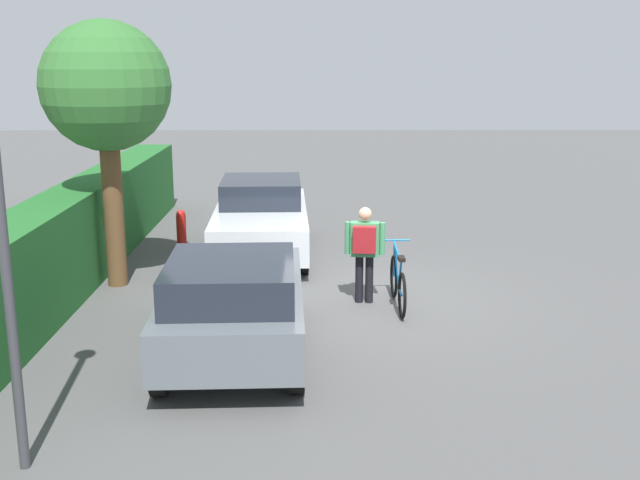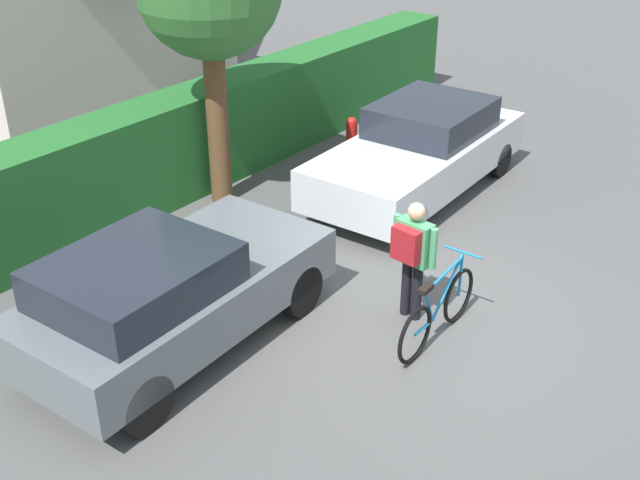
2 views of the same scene
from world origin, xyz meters
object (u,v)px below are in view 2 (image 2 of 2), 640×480
at_px(person_rider, 412,251).
at_px(bicycle, 438,312).
at_px(parked_car_near, 169,292).
at_px(parked_car_far, 420,150).
at_px(fire_hydrant, 351,138).

bearing_deg(person_rider, bicycle, -112.17).
relative_size(parked_car_near, person_rider, 2.52).
bearing_deg(parked_car_far, parked_car_near, -179.91).
xyz_separation_m(parked_car_near, bicycle, (2.04, -2.40, -0.36)).
distance_m(bicycle, person_rider, 0.79).
bearing_deg(fire_hydrant, parked_car_far, -105.06).
bearing_deg(fire_hydrant, parked_car_near, -164.05).
distance_m(parked_car_far, fire_hydrant, 1.80).
bearing_deg(bicycle, fire_hydrant, 46.11).
xyz_separation_m(person_rider, fire_hydrant, (3.74, 3.59, -0.54)).
bearing_deg(parked_car_near, bicycle, -49.56).
xyz_separation_m(bicycle, fire_hydrant, (3.95, 4.11, 0.02)).
bearing_deg(bicycle, parked_car_far, 34.53).
distance_m(bicycle, fire_hydrant, 5.70).
bearing_deg(fire_hydrant, bicycle, -133.89).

